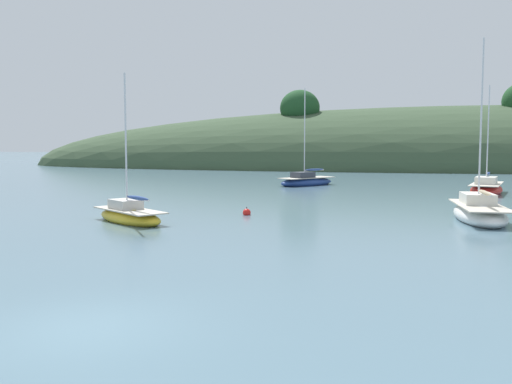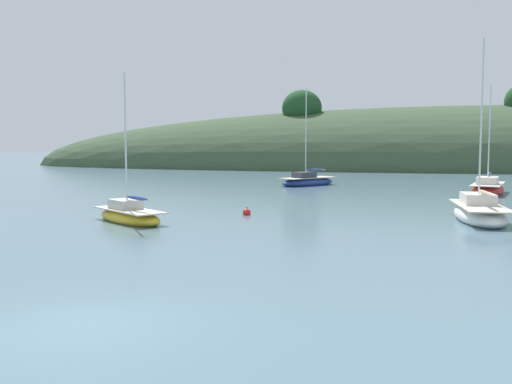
{
  "view_description": "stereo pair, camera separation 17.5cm",
  "coord_description": "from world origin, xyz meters",
  "px_view_note": "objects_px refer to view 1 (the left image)",
  "views": [
    {
      "loc": [
        5.67,
        -11.18,
        3.96
      ],
      "look_at": [
        0.0,
        20.0,
        1.2
      ],
      "focal_mm": 40.41,
      "sensor_mm": 36.0,
      "label": 1
    },
    {
      "loc": [
        5.84,
        -11.15,
        3.96
      ],
      "look_at": [
        0.0,
        20.0,
        1.2
      ],
      "focal_mm": 40.41,
      "sensor_mm": 36.0,
      "label": 2
    }
  ],
  "objects_px": {
    "sailboat_yellow_far": "(479,213)",
    "sailboat_blue_center": "(306,181)",
    "sailboat_black_sloop": "(486,189)",
    "sailboat_teal_outer": "(129,215)",
    "mooring_buoy_channel": "(247,213)"
  },
  "relations": [
    {
      "from": "sailboat_yellow_far",
      "to": "sailboat_black_sloop",
      "type": "relative_size",
      "value": 1.11
    },
    {
      "from": "sailboat_yellow_far",
      "to": "sailboat_black_sloop",
      "type": "xyz_separation_m",
      "value": [
        3.59,
        16.0,
        -0.01
      ]
    },
    {
      "from": "sailboat_blue_center",
      "to": "sailboat_black_sloop",
      "type": "bearing_deg",
      "value": -23.08
    },
    {
      "from": "sailboat_yellow_far",
      "to": "mooring_buoy_channel",
      "type": "bearing_deg",
      "value": 179.23
    },
    {
      "from": "sailboat_teal_outer",
      "to": "sailboat_yellow_far",
      "type": "bearing_deg",
      "value": 11.91
    },
    {
      "from": "sailboat_black_sloop",
      "to": "sailboat_teal_outer",
      "type": "height_order",
      "value": "sailboat_black_sloop"
    },
    {
      "from": "mooring_buoy_channel",
      "to": "sailboat_black_sloop",
      "type": "bearing_deg",
      "value": 45.48
    },
    {
      "from": "sailboat_black_sloop",
      "to": "sailboat_blue_center",
      "type": "bearing_deg",
      "value": 156.92
    },
    {
      "from": "sailboat_yellow_far",
      "to": "sailboat_teal_outer",
      "type": "xyz_separation_m",
      "value": [
        -17.16,
        -3.62,
        -0.07
      ]
    },
    {
      "from": "sailboat_yellow_far",
      "to": "sailboat_blue_center",
      "type": "distance_m",
      "value": 24.61
    },
    {
      "from": "sailboat_yellow_far",
      "to": "sailboat_teal_outer",
      "type": "distance_m",
      "value": 17.54
    },
    {
      "from": "sailboat_teal_outer",
      "to": "sailboat_black_sloop",
      "type": "bearing_deg",
      "value": 43.39
    },
    {
      "from": "sailboat_black_sloop",
      "to": "sailboat_blue_center",
      "type": "xyz_separation_m",
      "value": [
        -14.37,
        6.12,
        -0.02
      ]
    },
    {
      "from": "sailboat_blue_center",
      "to": "sailboat_teal_outer",
      "type": "bearing_deg",
      "value": -103.92
    },
    {
      "from": "sailboat_yellow_far",
      "to": "sailboat_teal_outer",
      "type": "height_order",
      "value": "sailboat_yellow_far"
    }
  ]
}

